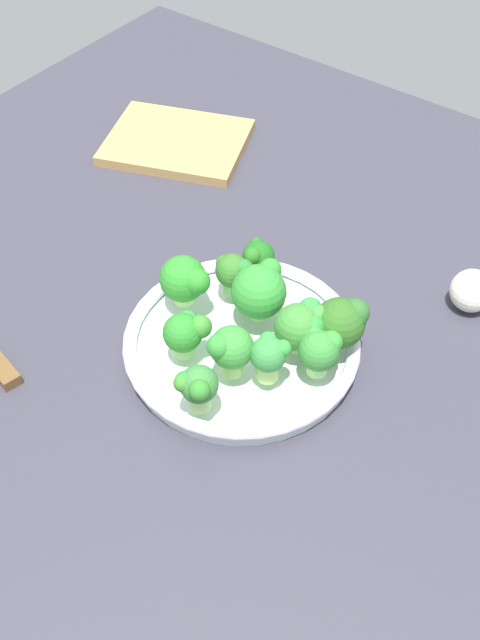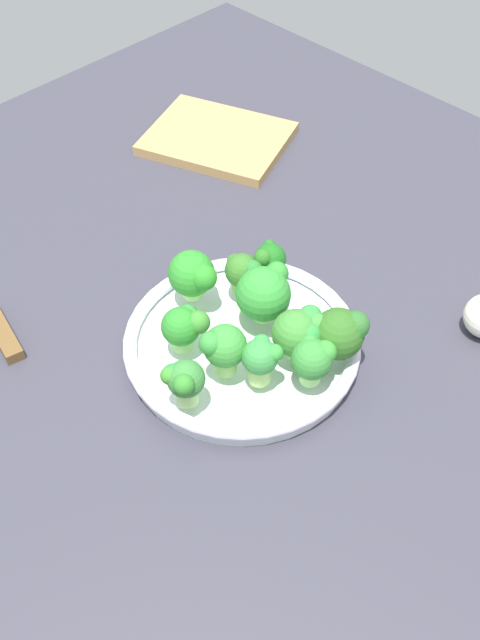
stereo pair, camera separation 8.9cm
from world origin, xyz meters
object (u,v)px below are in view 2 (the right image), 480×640
at_px(broccoli_floret_6, 313,359).
at_px(broccoli_floret_9, 243,271).
at_px(broccoli_floret_2, 265,292).
at_px(broccoli_floret_3, 261,358).
at_px(broccoli_floret_0, 185,326).
at_px(broccoli_floret_10, 300,332).
at_px(cutting_board, 217,139).
at_px(broccoli_floret_5, 270,261).
at_px(broccoli_floret_8, 183,380).
at_px(broccoli_floret_1, 192,275).
at_px(broccoli_floret_7, 340,333).
at_px(bowl, 240,345).
at_px(broccoli_floret_4, 222,347).

relative_size(broccoli_floret_6, broccoli_floret_9, 1.06).
height_order(broccoli_floret_2, broccoli_floret_3, broccoli_floret_2).
relative_size(broccoli_floret_0, broccoli_floret_10, 0.88).
distance_m(broccoli_floret_0, cutting_board, 0.46).
xyz_separation_m(broccoli_floret_0, broccoli_floret_5, (-0.00, 0.14, 0.01)).
bearing_deg(broccoli_floret_10, broccoli_floret_6, -26.29).
relative_size(broccoli_floret_0, broccoli_floret_6, 0.94).
xyz_separation_m(broccoli_floret_8, cutting_board, (-0.36, 0.40, -0.06)).
xyz_separation_m(broccoli_floret_2, broccoli_floret_5, (-0.03, 0.05, -0.00)).
bearing_deg(broccoli_floret_2, broccoli_floret_1, -156.88).
xyz_separation_m(broccoli_floret_3, broccoli_floret_7, (0.04, 0.09, 0.00)).
xyz_separation_m(broccoli_floret_7, broccoli_floret_10, (-0.03, -0.03, -0.00)).
bearing_deg(broccoli_floret_2, bowl, -85.17).
xyz_separation_m(bowl, broccoli_floret_7, (0.10, 0.06, 0.05)).
bearing_deg(broccoli_floret_8, broccoli_floret_6, 57.72).
bearing_deg(broccoli_floret_7, broccoli_floret_4, -124.80).
xyz_separation_m(broccoli_floret_8, broccoli_floret_10, (0.04, 0.14, -0.00)).
height_order(broccoli_floret_3, broccoli_floret_7, broccoli_floret_7).
distance_m(broccoli_floret_1, broccoli_floret_6, 0.19).
relative_size(broccoli_floret_8, broccoli_floret_10, 0.97).
height_order(broccoli_floret_5, broccoli_floret_9, broccoli_floret_5).
relative_size(bowl, broccoli_floret_1, 4.23).
bearing_deg(broccoli_floret_10, broccoli_floret_4, -118.60).
distance_m(broccoli_floret_5, broccoli_floret_9, 0.04).
height_order(broccoli_floret_4, broccoli_floret_5, broccoli_floret_4).
distance_m(broccoli_floret_4, broccoli_floret_7, 0.13).
relative_size(broccoli_floret_4, broccoli_floret_10, 1.05).
bearing_deg(broccoli_floret_1, broccoli_floret_5, 57.39).
bearing_deg(broccoli_floret_0, broccoli_floret_2, 71.22).
bearing_deg(broccoli_floret_0, broccoli_floret_9, 98.38).
xyz_separation_m(broccoli_floret_3, cutting_board, (-0.40, 0.32, -0.06)).
distance_m(broccoli_floret_0, broccoli_floret_9, 0.11).
distance_m(broccoli_floret_6, broccoli_floret_8, 0.15).
bearing_deg(broccoli_floret_4, broccoli_floret_2, 105.21).
height_order(broccoli_floret_1, broccoli_floret_10, broccoli_floret_1).
xyz_separation_m(broccoli_floret_7, cutting_board, (-0.44, 0.23, -0.06)).
bearing_deg(broccoli_floret_1, broccoli_floret_10, 7.91).
height_order(broccoli_floret_2, broccoli_floret_7, broccoli_floret_2).
distance_m(broccoli_floret_2, broccoli_floret_3, 0.10).
relative_size(broccoli_floret_5, broccoli_floret_10, 0.99).
xyz_separation_m(bowl, broccoli_floret_3, (0.06, -0.03, 0.05)).
distance_m(broccoli_floret_3, broccoli_floret_7, 0.10).
relative_size(broccoli_floret_3, broccoli_floret_9, 1.07).
relative_size(broccoli_floret_3, broccoli_floret_8, 0.98).
distance_m(broccoli_floret_0, broccoli_floret_2, 0.10).
xyz_separation_m(broccoli_floret_3, broccoli_floret_10, (0.00, 0.06, 0.00)).
distance_m(broccoli_floret_2, broccoli_floret_10, 0.07).
bearing_deg(broccoli_floret_5, broccoli_floret_7, -12.44).
xyz_separation_m(broccoli_floret_1, broccoli_floret_5, (0.05, 0.08, 0.00)).
distance_m(broccoli_floret_5, broccoli_floret_8, 0.21).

